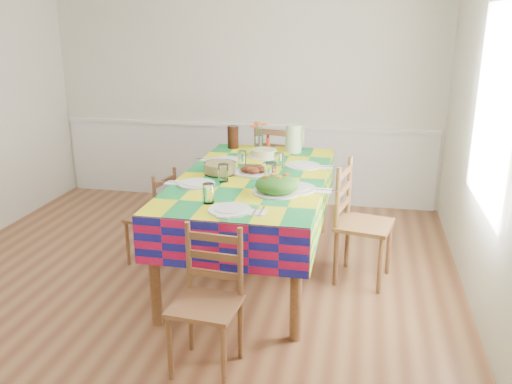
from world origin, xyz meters
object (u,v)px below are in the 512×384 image
(dining_table, at_px, (254,187))
(tea_pitcher, at_px, (233,137))
(chair_far, at_px, (279,170))
(chair_near, at_px, (208,302))
(chair_right, at_px, (359,224))
(meat_platter, at_px, (254,171))
(chair_left, at_px, (155,218))
(green_pitcher, at_px, (294,138))

(dining_table, relative_size, tea_pitcher, 9.90)
(chair_far, bearing_deg, chair_near, 101.61)
(dining_table, height_order, chair_far, chair_far)
(chair_near, height_order, chair_right, chair_right)
(meat_platter, bearing_deg, chair_near, -89.61)
(chair_left, bearing_deg, meat_platter, 105.29)
(dining_table, bearing_deg, green_pitcher, 76.67)
(tea_pitcher, xyz_separation_m, chair_near, (0.41, -2.33, -0.52))
(chair_near, relative_size, chair_far, 0.84)
(green_pitcher, bearing_deg, dining_table, -103.33)
(chair_left, height_order, chair_right, chair_right)
(meat_platter, height_order, chair_far, chair_far)
(meat_platter, relative_size, chair_near, 0.42)
(green_pitcher, bearing_deg, meat_platter, -104.28)
(chair_left, bearing_deg, chair_far, 160.17)
(tea_pitcher, relative_size, chair_right, 0.22)
(dining_table, relative_size, green_pitcher, 8.21)
(tea_pitcher, relative_size, chair_left, 0.26)
(green_pitcher, relative_size, chair_near, 0.30)
(chair_right, bearing_deg, chair_left, 102.22)
(meat_platter, bearing_deg, dining_table, -80.20)
(chair_far, bearing_deg, tea_pitcher, 59.41)
(tea_pitcher, bearing_deg, green_pitcher, -5.14)
(green_pitcher, bearing_deg, tea_pitcher, 174.86)
(dining_table, xyz_separation_m, chair_far, (-0.01, 1.38, -0.23))
(dining_table, distance_m, chair_left, 0.95)
(chair_left, bearing_deg, chair_right, 102.94)
(chair_near, relative_size, chair_right, 0.90)
(meat_platter, distance_m, tea_pitcher, 0.99)
(meat_platter, xyz_separation_m, chair_left, (-0.88, -0.04, -0.46))
(meat_platter, relative_size, chair_left, 0.45)
(chair_near, bearing_deg, chair_far, 94.99)
(tea_pitcher, relative_size, chair_near, 0.25)
(tea_pitcher, height_order, chair_left, tea_pitcher)
(meat_platter, height_order, chair_near, meat_platter)
(green_pitcher, relative_size, chair_right, 0.27)
(green_pitcher, relative_size, chair_left, 0.31)
(dining_table, bearing_deg, chair_left, -179.46)
(chair_near, bearing_deg, chair_right, 62.68)
(chair_near, relative_size, chair_left, 1.06)
(dining_table, relative_size, chair_right, 2.20)
(chair_far, xyz_separation_m, chair_left, (-0.87, -1.39, -0.11))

